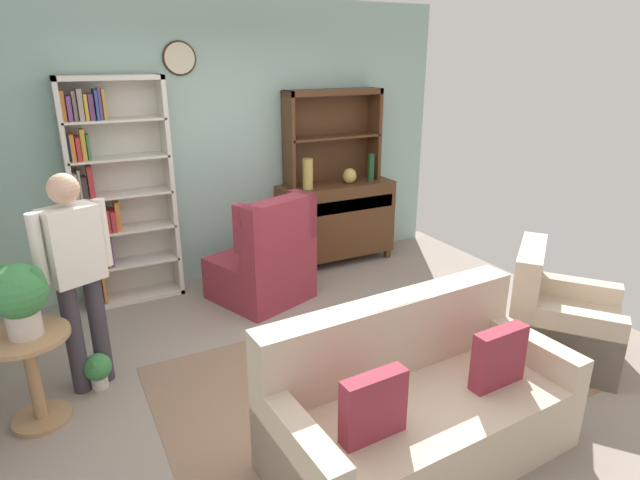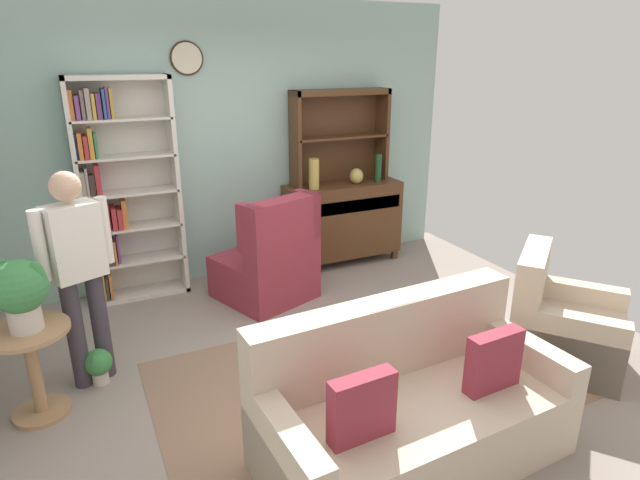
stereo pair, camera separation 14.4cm
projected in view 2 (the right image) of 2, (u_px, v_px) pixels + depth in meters
ground_plane at (319, 367)px, 4.10m from camera, size 5.40×4.60×0.02m
wall_back at (231, 143)px, 5.44m from camera, size 5.00×0.09×2.80m
area_rug at (361, 379)px, 3.92m from camera, size 2.94×1.84×0.01m
bookshelf at (121, 193)px, 4.95m from camera, size 0.90×0.30×2.10m
sideboard at (343, 219)px, 5.98m from camera, size 1.30×0.45×0.92m
sideboard_hutch at (339, 124)px, 5.73m from camera, size 1.10×0.26×1.00m
vase_tall at (314, 174)px, 5.57m from camera, size 0.11×0.11×0.32m
vase_round at (357, 176)px, 5.82m from camera, size 0.15×0.15×0.17m
bottle_wine at (378, 168)px, 5.88m from camera, size 0.07×0.07×0.31m
couch_floral at (410, 409)px, 3.10m from camera, size 1.84×0.94×0.90m
armchair_floral at (561, 327)px, 4.08m from camera, size 1.07×1.08×0.88m
wingback_chair at (270, 263)px, 5.08m from camera, size 1.01×1.02×1.05m
plant_stand at (33, 362)px, 3.43m from camera, size 0.52×0.52×0.64m
potted_plant_large at (20, 290)px, 3.25m from camera, size 0.34×0.34×0.47m
potted_plant_small at (98, 364)px, 3.83m from camera, size 0.19×0.19×0.27m
person_reading at (78, 265)px, 3.63m from camera, size 0.51×0.32×1.56m
coffee_table at (368, 341)px, 3.76m from camera, size 0.80×0.50×0.42m
book_stack at (355, 331)px, 3.71m from camera, size 0.21×0.13×0.05m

